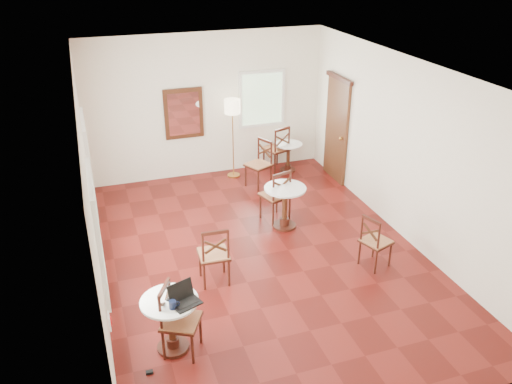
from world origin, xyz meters
TOP-DOWN VIEW (x-y plane):
  - ground at (0.00, 0.00)m, footprint 7.00×7.00m
  - room_shell at (-0.06, 0.27)m, footprint 5.02×7.02m
  - cafe_table_near at (-1.76, -1.67)m, footprint 0.70×0.70m
  - cafe_table_mid at (0.68, 0.75)m, footprint 0.73×0.73m
  - cafe_table_back at (1.66, 3.04)m, footprint 0.60×0.60m
  - chair_near_a at (-0.91, -0.47)m, footprint 0.47×0.47m
  - chair_near_b at (-1.68, -1.75)m, footprint 0.60×0.60m
  - chair_mid_a at (0.63, 1.04)m, footprint 0.58×0.58m
  - chair_mid_b at (1.55, -0.84)m, footprint 0.52×0.52m
  - chair_back_a at (1.44, 3.15)m, footprint 0.60×0.60m
  - chair_back_b at (0.81, 2.50)m, footprint 0.60×0.60m
  - floor_lamp at (0.45, 3.15)m, footprint 0.33×0.33m
  - laptop at (-1.60, -1.76)m, footprint 0.41×0.37m
  - mouse at (-1.76, -1.69)m, footprint 0.11×0.08m
  - navy_mug at (-1.74, -1.84)m, footprint 0.13×0.09m
  - water_glass at (-1.69, -1.57)m, footprint 0.06×0.06m
  - power_adapter at (-2.11, -2.01)m, footprint 0.09×0.05m

SIDE VIEW (x-z plane):
  - ground at x=0.00m, z-range 0.00..0.00m
  - power_adapter at x=-2.11m, z-range 0.00..0.03m
  - cafe_table_back at x=1.66m, z-range 0.08..0.71m
  - chair_mid_b at x=1.55m, z-range 0.00..0.88m
  - cafe_table_near at x=-1.76m, z-range 0.09..0.83m
  - cafe_table_mid at x=0.68m, z-range 0.09..0.86m
  - chair_near_b at x=-1.68m, z-range 0.00..0.96m
  - chair_near_a at x=-0.91m, z-range 0.00..0.96m
  - chair_back_b at x=0.81m, z-range 0.00..0.98m
  - chair_mid_a at x=0.63m, z-range 0.00..0.99m
  - chair_back_a at x=1.44m, z-range 0.00..1.02m
  - mouse at x=-1.76m, z-range 0.74..0.78m
  - water_glass at x=-1.69m, z-range 0.74..0.84m
  - navy_mug at x=-1.74m, z-range 0.74..0.85m
  - laptop at x=-1.60m, z-range 0.69..0.92m
  - floor_lamp at x=0.45m, z-range 0.59..2.28m
  - room_shell at x=-0.06m, z-range 0.38..3.39m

